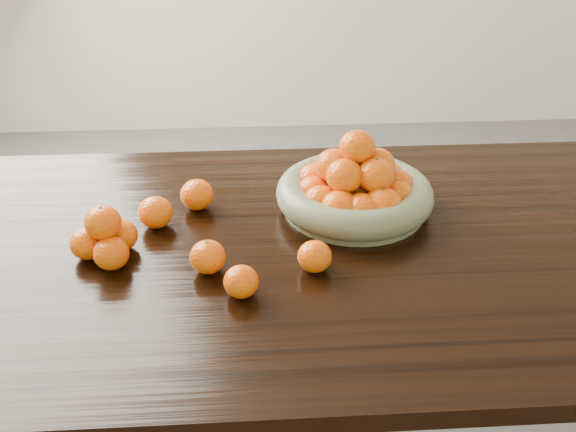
{
  "coord_description": "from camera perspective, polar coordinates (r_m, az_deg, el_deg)",
  "views": [
    {
      "loc": [
        -0.1,
        -1.19,
        1.51
      ],
      "look_at": [
        -0.03,
        -0.02,
        0.83
      ],
      "focal_mm": 40.0,
      "sensor_mm": 36.0,
      "label": 1
    }
  ],
  "objects": [
    {
      "name": "dining_table",
      "position": [
        1.47,
        1.19,
        -5.28
      ],
      "size": [
        2.0,
        1.0,
        0.75
      ],
      "color": "black",
      "rests_on": "ground"
    },
    {
      "name": "loose_orange_3",
      "position": [
        1.49,
        -11.7,
        0.32
      ],
      "size": [
        0.08,
        0.08,
        0.07
      ],
      "primitive_type": "ellipsoid",
      "color": "#FF6A07",
      "rests_on": "dining_table"
    },
    {
      "name": "loose_orange_1",
      "position": [
        1.24,
        -4.18,
        -5.84
      ],
      "size": [
        0.07,
        0.07,
        0.06
      ],
      "primitive_type": "ellipsoid",
      "color": "#FF6A07",
      "rests_on": "dining_table"
    },
    {
      "name": "orange_pyramid",
      "position": [
        1.39,
        -15.92,
        -1.92
      ],
      "size": [
        0.14,
        0.14,
        0.12
      ],
      "rotation": [
        0.0,
        0.0,
        0.42
      ],
      "color": "#FF6A07",
      "rests_on": "dining_table"
    },
    {
      "name": "loose_orange_4",
      "position": [
        1.55,
        -8.09,
        1.89
      ],
      "size": [
        0.08,
        0.08,
        0.07
      ],
      "primitive_type": "ellipsoid",
      "color": "#FF6A07",
      "rests_on": "dining_table"
    },
    {
      "name": "fruit_bowl",
      "position": [
        1.52,
        5.99,
        2.43
      ],
      "size": [
        0.37,
        0.37,
        0.2
      ],
      "rotation": [
        0.0,
        0.0,
        -0.16
      ],
      "color": "#757C5A",
      "rests_on": "dining_table"
    },
    {
      "name": "loose_orange_2",
      "position": [
        1.31,
        2.38,
        -3.61
      ],
      "size": [
        0.07,
        0.07,
        0.07
      ],
      "primitive_type": "ellipsoid",
      "color": "#FF6A07",
      "rests_on": "dining_table"
    },
    {
      "name": "loose_orange_0",
      "position": [
        1.32,
        -7.14,
        -3.63
      ],
      "size": [
        0.07,
        0.07,
        0.07
      ],
      "primitive_type": "ellipsoid",
      "color": "#FF6A07",
      "rests_on": "dining_table"
    }
  ]
}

